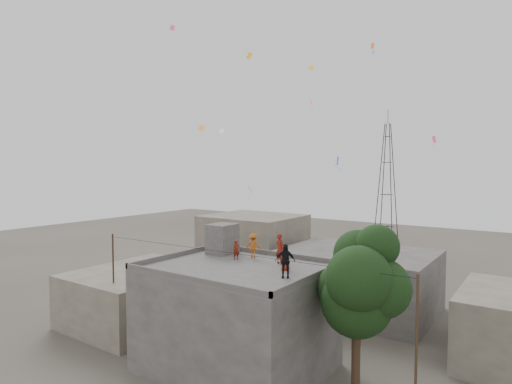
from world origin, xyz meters
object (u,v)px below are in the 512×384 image
(person_dark_adult, at_px, (285,261))
(transmission_tower, at_px, (387,188))
(tree, at_px, (361,284))
(person_red_adult, at_px, (280,249))
(stair_head_box, at_px, (222,239))

(person_dark_adult, bearing_deg, transmission_tower, 72.57)
(tree, distance_m, person_dark_adult, 4.02)
(person_dark_adult, bearing_deg, person_red_adult, 98.42)
(tree, xyz_separation_m, person_red_adult, (-5.71, 1.56, 0.92))
(transmission_tower, bearing_deg, tree, -73.91)
(stair_head_box, relative_size, tree, 0.22)
(stair_head_box, xyz_separation_m, transmission_tower, (-0.80, 37.40, 1.97))
(stair_head_box, relative_size, transmission_tower, 0.10)
(transmission_tower, xyz_separation_m, person_red_adult, (5.66, -37.85, -2.05))
(transmission_tower, relative_size, person_dark_adult, 11.14)
(person_red_adult, bearing_deg, tree, -175.83)
(stair_head_box, height_order, person_dark_adult, stair_head_box)
(stair_head_box, xyz_separation_m, tree, (10.57, -2.00, -1.00))
(person_red_adult, bearing_deg, person_dark_adult, 145.90)
(stair_head_box, bearing_deg, tree, -10.74)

